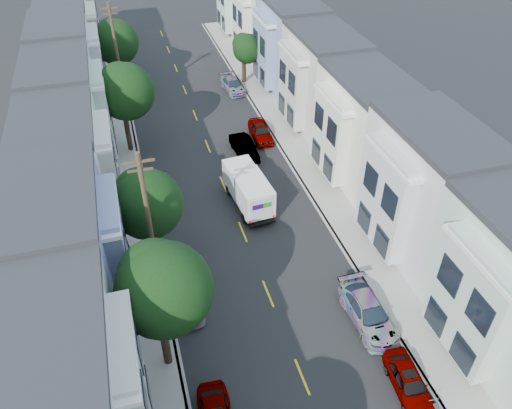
# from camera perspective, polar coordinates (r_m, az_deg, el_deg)

# --- Properties ---
(ground) EXTENTS (160.00, 160.00, 0.00)m
(ground) POSITION_cam_1_polar(r_m,az_deg,el_deg) (31.21, 1.39, -10.17)
(ground) COLOR black
(ground) RESTS_ON ground
(road_slab) EXTENTS (12.00, 70.00, 0.02)m
(road_slab) POSITION_cam_1_polar(r_m,az_deg,el_deg) (42.30, -4.70, 4.61)
(road_slab) COLOR black
(road_slab) RESTS_ON ground
(curb_left) EXTENTS (0.30, 70.00, 0.15)m
(curb_left) POSITION_cam_1_polar(r_m,az_deg,el_deg) (41.76, -12.83, 3.30)
(curb_left) COLOR gray
(curb_left) RESTS_ON ground
(curb_right) EXTENTS (0.30, 70.00, 0.15)m
(curb_right) POSITION_cam_1_polar(r_m,az_deg,el_deg) (43.61, 3.11, 5.92)
(curb_right) COLOR gray
(curb_right) RESTS_ON ground
(sidewalk_left) EXTENTS (2.60, 70.00, 0.15)m
(sidewalk_left) POSITION_cam_1_polar(r_m,az_deg,el_deg) (41.77, -14.59, 2.99)
(sidewalk_left) COLOR gray
(sidewalk_left) RESTS_ON ground
(sidewalk_right) EXTENTS (2.60, 70.00, 0.15)m
(sidewalk_right) POSITION_cam_1_polar(r_m,az_deg,el_deg) (44.00, 4.73, 6.16)
(sidewalk_right) COLOR gray
(sidewalk_right) RESTS_ON ground
(centerline) EXTENTS (0.12, 70.00, 0.01)m
(centerline) POSITION_cam_1_polar(r_m,az_deg,el_deg) (42.30, -4.70, 4.60)
(centerline) COLOR gold
(centerline) RESTS_ON ground
(townhouse_row_left) EXTENTS (5.00, 70.00, 8.50)m
(townhouse_row_left) POSITION_cam_1_polar(r_m,az_deg,el_deg) (42.05, -19.68, 2.00)
(townhouse_row_left) COLOR #E7EACA
(townhouse_row_left) RESTS_ON ground
(townhouse_row_right) EXTENTS (5.00, 70.00, 8.50)m
(townhouse_row_right) POSITION_cam_1_polar(r_m,az_deg,el_deg) (45.38, 9.26, 6.73)
(townhouse_row_right) COLOR #E7EACA
(townhouse_row_right) RESTS_ON ground
(tree_b) EXTENTS (4.70, 4.70, 8.02)m
(tree_b) POSITION_cam_1_polar(r_m,az_deg,el_deg) (24.20, -10.68, -9.60)
(tree_b) COLOR black
(tree_b) RESTS_ON ground
(tree_c) EXTENTS (4.35, 4.35, 6.99)m
(tree_c) POSITION_cam_1_polar(r_m,az_deg,el_deg) (30.68, -12.49, -0.02)
(tree_c) COLOR black
(tree_c) RESTS_ON ground
(tree_d) EXTENTS (4.70, 4.70, 7.87)m
(tree_d) POSITION_cam_1_polar(r_m,az_deg,el_deg) (42.79, -14.80, 12.31)
(tree_d) COLOR black
(tree_d) RESTS_ON ground
(tree_e) EXTENTS (4.60, 4.60, 7.25)m
(tree_e) POSITION_cam_1_polar(r_m,az_deg,el_deg) (55.29, -15.82, 17.40)
(tree_e) COLOR black
(tree_e) RESTS_ON ground
(tree_far_r) EXTENTS (3.10, 3.10, 5.31)m
(tree_far_r) POSITION_cam_1_polar(r_m,az_deg,el_deg) (55.04, -1.11, 17.32)
(tree_far_r) COLOR black
(tree_far_r) RESTS_ON ground
(utility_pole_near) EXTENTS (1.60, 0.26, 10.00)m
(utility_pole_near) POSITION_cam_1_polar(r_m,az_deg,el_deg) (28.29, -11.97, -2.76)
(utility_pole_near) COLOR #42301E
(utility_pole_near) RESTS_ON ground
(utility_pole_far) EXTENTS (1.60, 0.26, 10.00)m
(utility_pole_far) POSITION_cam_1_polar(r_m,az_deg,el_deg) (51.04, -15.53, 16.00)
(utility_pole_far) COLOR #42301E
(utility_pole_far) RESTS_ON ground
(fedex_truck) EXTENTS (2.18, 5.67, 2.72)m
(fedex_truck) POSITION_cam_1_polar(r_m,az_deg,el_deg) (36.79, -0.90, 1.85)
(fedex_truck) COLOR silver
(fedex_truck) RESTS_ON ground
(lead_sedan) EXTENTS (1.76, 4.30, 1.40)m
(lead_sedan) POSITION_cam_1_polar(r_m,az_deg,el_deg) (43.06, -1.36, 6.49)
(lead_sedan) COLOR black
(lead_sedan) RESTS_ON ground
(parked_left_c) EXTENTS (2.31, 4.72, 1.37)m
(parked_left_c) POSITION_cam_1_polar(r_m,az_deg,el_deg) (30.57, -7.98, -10.07)
(parked_left_c) COLOR gray
(parked_left_c) RESTS_ON ground
(parked_left_d) EXTENTS (1.75, 4.10, 1.23)m
(parked_left_d) POSITION_cam_1_polar(r_m,az_deg,el_deg) (38.35, -10.65, 1.14)
(parked_left_d) COLOR #3C170E
(parked_left_d) RESTS_ON ground
(parked_right_a) EXTENTS (1.91, 4.14, 1.30)m
(parked_right_a) POSITION_cam_1_polar(r_m,az_deg,el_deg) (27.87, 17.04, -18.81)
(parked_right_a) COLOR slate
(parked_right_a) RESTS_ON ground
(parked_right_b) EXTENTS (2.10, 4.87, 1.45)m
(parked_right_b) POSITION_cam_1_polar(r_m,az_deg,el_deg) (30.01, 12.69, -11.94)
(parked_right_b) COLOR silver
(parked_right_b) RESTS_ON ground
(parked_right_c) EXTENTS (1.90, 4.49, 1.43)m
(parked_right_c) POSITION_cam_1_polar(r_m,az_deg,el_deg) (45.43, 0.51, 8.36)
(parked_right_c) COLOR black
(parked_right_c) RESTS_ON ground
(parked_right_d) EXTENTS (2.14, 4.38, 1.27)m
(parked_right_d) POSITION_cam_1_polar(r_m,az_deg,el_deg) (54.34, -2.69, 13.47)
(parked_right_d) COLOR black
(parked_right_d) RESTS_ON ground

